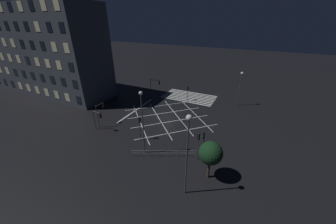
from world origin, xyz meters
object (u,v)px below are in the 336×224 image
traffic_light_ne_main (98,117)px  traffic_light_nw_main (203,140)px  street_lamp_east (142,113)px  street_lamp_west (188,139)px  street_tree_near (211,153)px  traffic_light_ne_cross (101,110)px  traffic_light_median_north (140,124)px  street_lamp_far (241,80)px  traffic_light_nw_cross (198,141)px  traffic_light_median_south (188,90)px  traffic_light_se_main (156,84)px

traffic_light_ne_main → traffic_light_nw_main: (-18.00, -0.94, 0.36)m
street_lamp_east → street_lamp_west: (-7.84, 3.95, 0.86)m
traffic_light_ne_main → street_tree_near: 19.89m
street_tree_near → traffic_light_ne_cross: bearing=-10.6°
traffic_light_ne_cross → traffic_light_median_north: traffic_light_ne_cross is taller
traffic_light_ne_main → street_tree_near: size_ratio=0.73×
street_lamp_west → street_lamp_far: bearing=-93.6°
traffic_light_nw_cross → traffic_light_ne_main: bearing=91.6°
traffic_light_median_south → street_lamp_west: bearing=20.4°
traffic_light_ne_cross → traffic_light_median_north: bearing=-95.1°
traffic_light_ne_cross → street_lamp_east: size_ratio=0.45×
street_lamp_east → street_tree_near: 9.93m
traffic_light_se_main → street_tree_near: (-19.61, 21.56, 0.82)m
traffic_light_median_south → traffic_light_median_north: bearing=-3.0°
traffic_light_ne_cross → traffic_light_median_south: 20.08m
traffic_light_nw_cross → street_lamp_east: street_lamp_east is taller
street_lamp_east → street_tree_near: street_lamp_east is taller
traffic_light_ne_main → traffic_light_nw_cross: traffic_light_nw_cross is taller
street_lamp_far → street_tree_near: 23.80m
traffic_light_ne_cross → traffic_light_median_north: size_ratio=1.05×
traffic_light_ne_main → street_lamp_west: 19.46m
street_lamp_far → traffic_light_nw_cross: bearing=83.7°
traffic_light_ne_cross → traffic_light_nw_main: bearing=-92.3°
traffic_light_nw_cross → street_lamp_far: 21.38m
street_lamp_far → traffic_light_nw_main: bearing=85.1°
street_lamp_west → street_lamp_far: size_ratio=1.30×
street_lamp_east → street_lamp_west: 8.82m
traffic_light_ne_cross → street_tree_near: bearing=-100.6°
traffic_light_se_main → traffic_light_nw_cross: bearing=-47.5°
traffic_light_se_main → street_lamp_far: street_lamp_far is taller
traffic_light_nw_main → street_lamp_east: (7.78, 2.58, 3.40)m
traffic_light_ne_cross → traffic_light_median_north: (-8.79, 0.79, -0.20)m
traffic_light_nw_main → street_lamp_east: 8.88m
traffic_light_median_south → street_lamp_west: 26.93m
traffic_light_se_main → traffic_light_median_north: bearing=-67.3°
traffic_light_nw_cross → street_tree_near: 3.56m
traffic_light_nw_cross → street_lamp_far: (-2.31, -21.06, 2.88)m
traffic_light_median_north → street_lamp_far: size_ratio=0.53×
traffic_light_median_north → traffic_light_median_south: bearing=-3.0°
traffic_light_median_south → street_tree_near: 24.07m
traffic_light_median_north → traffic_light_nw_cross: bearing=-92.6°
traffic_light_nw_cross → street_lamp_west: bearing=-174.4°
street_lamp_west → traffic_light_nw_cross: bearing=-84.4°
traffic_light_nw_main → street_tree_near: 3.61m
street_lamp_far → street_tree_near: (0.03, 23.70, -2.18)m
street_tree_near → traffic_light_nw_main: bearing=-60.7°
traffic_light_nw_cross → street_lamp_west: 7.48m
traffic_light_ne_main → street_lamp_far: 29.40m
traffic_light_se_main → street_lamp_west: size_ratio=0.39×
street_lamp_west → street_tree_near: bearing=-116.2°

